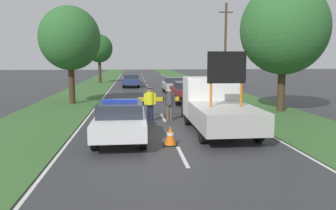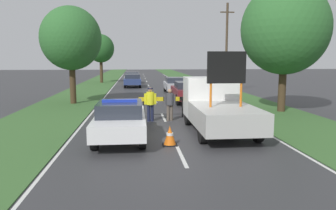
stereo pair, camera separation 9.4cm
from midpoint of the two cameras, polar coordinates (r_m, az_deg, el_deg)
The scene contains 20 objects.
ground_plane at distance 13.38m, azimuth 0.74°, elevation -5.04°, with size 160.00×160.00×0.00m, color #333335.
lane_markings at distance 30.58m, azimuth -2.84°, elevation 2.38°, with size 7.91×70.89×0.01m.
grass_verge_left at distance 33.42m, azimuth -13.60°, elevation 2.66°, with size 4.23×120.00×0.03m.
grass_verge_right at distance 33.94m, azimuth 7.34°, elevation 2.90°, with size 4.23×120.00×0.03m.
police_car at distance 12.48m, azimuth -8.09°, elevation -2.47°, with size 1.85×4.70×1.54m.
work_truck at distance 13.92m, azimuth 8.79°, elevation -0.21°, with size 2.30×5.25×3.31m.
road_barrier at distance 16.93m, azimuth -0.68°, elevation 0.74°, with size 2.54×0.08×1.07m.
police_officer at distance 15.88m, azimuth -2.93°, elevation 0.64°, with size 0.60×0.38×1.66m.
pedestrian_civilian at distance 16.05m, azimuth 0.48°, elevation 0.51°, with size 0.57×0.36×1.58m.
traffic_cone_near_police at distance 11.60m, azimuth 0.56°, elevation -5.34°, with size 0.51×0.51×0.70m.
traffic_cone_centre_front at distance 16.88m, azimuth -7.50°, elevation -1.51°, with size 0.36×0.36×0.50m.
traffic_cone_near_truck at distance 16.50m, azimuth -4.92°, elevation -1.41°, with size 0.48×0.48×0.66m.
queued_car_wagon_maroon at distance 22.82m, azimuth 3.56°, elevation 2.38°, with size 1.90×4.44×1.46m.
queued_car_sedan_silver at distance 29.17m, azimuth 1.38°, elevation 3.55°, with size 1.82×4.27×1.40m.
queued_car_hatch_blue at distance 35.66m, azimuth -6.12°, elevation 4.34°, with size 1.79×4.30×1.40m.
queued_car_van_white at distance 41.26m, azimuth -6.20°, elevation 4.81°, with size 1.81×3.99×1.38m.
roadside_tree_near_left at distance 42.38m, azimuth -11.57°, elevation 9.59°, with size 3.34×3.34×6.06m.
roadside_tree_near_right at distance 22.95m, azimuth -16.43°, elevation 11.03°, with size 4.00×4.00×6.47m.
roadside_tree_mid_left at distance 19.86m, azimuth 19.83°, elevation 12.35°, with size 4.86×4.86×7.24m.
utility_pole at distance 29.02m, azimuth 10.25°, elevation 9.80°, with size 1.20×0.20×7.71m.
Camera 2 is at (-1.38, -12.96, 3.04)m, focal length 35.00 mm.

